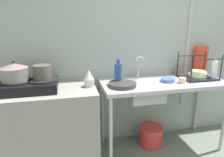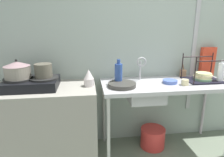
{
  "view_description": "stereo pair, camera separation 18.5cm",
  "coord_description": "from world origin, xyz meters",
  "px_view_note": "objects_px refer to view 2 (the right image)",
  "views": [
    {
      "loc": [
        -1.29,
        -0.57,
        1.46
      ],
      "look_at": [
        -0.84,
        1.37,
        0.9
      ],
      "focal_mm": 31.33,
      "sensor_mm": 36.0,
      "label": 1
    },
    {
      "loc": [
        -1.1,
        -0.6,
        1.46
      ],
      "look_at": [
        -0.84,
        1.37,
        0.9
      ],
      "focal_mm": 31.33,
      "sensor_mm": 36.0,
      "label": 2
    }
  ],
  "objects_px": {
    "pot_on_right_burner": "(43,71)",
    "bottle_by_rack": "(221,72)",
    "frying_pan": "(122,85)",
    "sink_basin": "(145,92)",
    "faucet": "(141,64)",
    "dish_rack": "(203,77)",
    "cereal_box": "(207,62)",
    "utensil_jar": "(183,73)",
    "percolator": "(89,78)",
    "cup_by_rack": "(185,82)",
    "stove": "(32,83)",
    "bottle_by_sink": "(118,74)",
    "pot_on_left_burner": "(17,70)",
    "bucket_on_floor": "(153,138)",
    "small_bowl_on_drainboard": "(170,82)"
  },
  "relations": [
    {
      "from": "stove",
      "to": "cup_by_rack",
      "type": "height_order",
      "value": "stove"
    },
    {
      "from": "utensil_jar",
      "to": "cup_by_rack",
      "type": "bearing_deg",
      "value": -113.72
    },
    {
      "from": "sink_basin",
      "to": "dish_rack",
      "type": "xyz_separation_m",
      "value": [
        0.7,
        0.07,
        0.13
      ]
    },
    {
      "from": "stove",
      "to": "cup_by_rack",
      "type": "distance_m",
      "value": 1.59
    },
    {
      "from": "pot_on_left_burner",
      "to": "utensil_jar",
      "type": "bearing_deg",
      "value": 7.08
    },
    {
      "from": "pot_on_left_burner",
      "to": "small_bowl_on_drainboard",
      "type": "distance_m",
      "value": 1.59
    },
    {
      "from": "pot_on_right_burner",
      "to": "cup_by_rack",
      "type": "bearing_deg",
      "value": -4.19
    },
    {
      "from": "sink_basin",
      "to": "faucet",
      "type": "relative_size",
      "value": 1.35
    },
    {
      "from": "stove",
      "to": "dish_rack",
      "type": "bearing_deg",
      "value": 0.75
    },
    {
      "from": "bucket_on_floor",
      "to": "pot_on_right_burner",
      "type": "bearing_deg",
      "value": -177.51
    },
    {
      "from": "percolator",
      "to": "dish_rack",
      "type": "bearing_deg",
      "value": 1.19
    },
    {
      "from": "utensil_jar",
      "to": "pot_on_right_burner",
      "type": "bearing_deg",
      "value": -171.85
    },
    {
      "from": "frying_pan",
      "to": "stove",
      "type": "bearing_deg",
      "value": 175.39
    },
    {
      "from": "pot_on_left_burner",
      "to": "bottle_by_sink",
      "type": "distance_m",
      "value": 1.01
    },
    {
      "from": "stove",
      "to": "pot_on_right_burner",
      "type": "relative_size",
      "value": 3.09
    },
    {
      "from": "sink_basin",
      "to": "small_bowl_on_drainboard",
      "type": "relative_size",
      "value": 2.35
    },
    {
      "from": "stove",
      "to": "bottle_by_rack",
      "type": "bearing_deg",
      "value": -0.93
    },
    {
      "from": "pot_on_right_burner",
      "to": "utensil_jar",
      "type": "height_order",
      "value": "pot_on_right_burner"
    },
    {
      "from": "dish_rack",
      "to": "cup_by_rack",
      "type": "relative_size",
      "value": 5.05
    },
    {
      "from": "pot_on_right_burner",
      "to": "bottle_by_rack",
      "type": "height_order",
      "value": "pot_on_right_burner"
    },
    {
      "from": "pot_on_left_burner",
      "to": "dish_rack",
      "type": "distance_m",
      "value": 2.0
    },
    {
      "from": "pot_on_left_burner",
      "to": "dish_rack",
      "type": "relative_size",
      "value": 0.63
    },
    {
      "from": "stove",
      "to": "utensil_jar",
      "type": "relative_size",
      "value": 2.83
    },
    {
      "from": "faucet",
      "to": "cereal_box",
      "type": "distance_m",
      "value": 0.89
    },
    {
      "from": "percolator",
      "to": "sink_basin",
      "type": "distance_m",
      "value": 0.63
    },
    {
      "from": "dish_rack",
      "to": "small_bowl_on_drainboard",
      "type": "relative_size",
      "value": 2.5
    },
    {
      "from": "utensil_jar",
      "to": "bucket_on_floor",
      "type": "distance_m",
      "value": 0.88
    },
    {
      "from": "frying_pan",
      "to": "sink_basin",
      "type": "bearing_deg",
      "value": 6.93
    },
    {
      "from": "frying_pan",
      "to": "bucket_on_floor",
      "type": "relative_size",
      "value": 0.99
    },
    {
      "from": "pot_on_right_burner",
      "to": "bucket_on_floor",
      "type": "relative_size",
      "value": 0.58
    },
    {
      "from": "percolator",
      "to": "cup_by_rack",
      "type": "bearing_deg",
      "value": -5.89
    },
    {
      "from": "pot_on_right_burner",
      "to": "sink_basin",
      "type": "distance_m",
      "value": 1.08
    },
    {
      "from": "sink_basin",
      "to": "bottle_by_sink",
      "type": "relative_size",
      "value": 1.37
    },
    {
      "from": "stove",
      "to": "bottle_by_sink",
      "type": "xyz_separation_m",
      "value": [
        0.89,
        0.02,
        0.06
      ]
    },
    {
      "from": "faucet",
      "to": "dish_rack",
      "type": "relative_size",
      "value": 0.69
    },
    {
      "from": "dish_rack",
      "to": "pot_on_right_burner",
      "type": "bearing_deg",
      "value": -179.2
    },
    {
      "from": "percolator",
      "to": "cereal_box",
      "type": "bearing_deg",
      "value": 9.44
    },
    {
      "from": "bottle_by_rack",
      "to": "cereal_box",
      "type": "distance_m",
      "value": 0.28
    },
    {
      "from": "stove",
      "to": "bucket_on_floor",
      "type": "height_order",
      "value": "stove"
    },
    {
      "from": "pot_on_left_burner",
      "to": "dish_rack",
      "type": "bearing_deg",
      "value": 0.7
    },
    {
      "from": "bottle_by_rack",
      "to": "stove",
      "type": "bearing_deg",
      "value": 179.07
    },
    {
      "from": "pot_on_left_burner",
      "to": "utensil_jar",
      "type": "height_order",
      "value": "pot_on_left_burner"
    },
    {
      "from": "cereal_box",
      "to": "bottle_by_sink",
      "type": "bearing_deg",
      "value": -170.75
    },
    {
      "from": "frying_pan",
      "to": "utensil_jar",
      "type": "distance_m",
      "value": 0.88
    },
    {
      "from": "cup_by_rack",
      "to": "bottle_by_sink",
      "type": "bearing_deg",
      "value": 169.48
    },
    {
      "from": "percolator",
      "to": "utensil_jar",
      "type": "xyz_separation_m",
      "value": [
        1.16,
        0.23,
        -0.04
      ]
    },
    {
      "from": "stove",
      "to": "bottle_by_rack",
      "type": "xyz_separation_m",
      "value": [
        2.04,
        -0.03,
        0.05
      ]
    },
    {
      "from": "faucet",
      "to": "cup_by_rack",
      "type": "height_order",
      "value": "faucet"
    },
    {
      "from": "bottle_by_sink",
      "to": "stove",
      "type": "bearing_deg",
      "value": -178.58
    },
    {
      "from": "faucet",
      "to": "frying_pan",
      "type": "bearing_deg",
      "value": -141.46
    }
  ]
}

